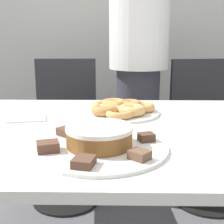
{
  "coord_description": "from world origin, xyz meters",
  "views": [
    {
      "loc": [
        -0.02,
        -1.08,
        1.04
      ],
      "look_at": [
        -0.04,
        -0.02,
        0.78
      ],
      "focal_mm": 50.0,
      "sensor_mm": 36.0,
      "label": 1
    }
  ],
  "objects_px": {
    "plate_donuts": "(121,113)",
    "napkin": "(27,118)",
    "plate_cake": "(99,147)",
    "office_chair_right": "(207,135)",
    "person_standing": "(139,60)",
    "frosted_cake": "(99,136)",
    "office_chair_left": "(66,134)"
  },
  "relations": [
    {
      "from": "napkin",
      "to": "plate_cake",
      "type": "bearing_deg",
      "value": -47.65
    },
    {
      "from": "frosted_cake",
      "to": "office_chair_right",
      "type": "bearing_deg",
      "value": 59.28
    },
    {
      "from": "office_chair_right",
      "to": "frosted_cake",
      "type": "xyz_separation_m",
      "value": [
        -0.63,
        -1.05,
        0.33
      ]
    },
    {
      "from": "frosted_cake",
      "to": "napkin",
      "type": "bearing_deg",
      "value": 132.35
    },
    {
      "from": "office_chair_right",
      "to": "frosted_cake",
      "type": "bearing_deg",
      "value": -134.9
    },
    {
      "from": "person_standing",
      "to": "office_chair_left",
      "type": "xyz_separation_m",
      "value": [
        -0.46,
        -0.04,
        -0.47
      ]
    },
    {
      "from": "office_chair_left",
      "to": "napkin",
      "type": "distance_m",
      "value": 0.78
    },
    {
      "from": "person_standing",
      "to": "frosted_cake",
      "type": "height_order",
      "value": "person_standing"
    },
    {
      "from": "person_standing",
      "to": "office_chair_right",
      "type": "height_order",
      "value": "person_standing"
    },
    {
      "from": "frosted_cake",
      "to": "office_chair_left",
      "type": "bearing_deg",
      "value": 104.92
    },
    {
      "from": "plate_donuts",
      "to": "napkin",
      "type": "xyz_separation_m",
      "value": [
        -0.37,
        -0.08,
        -0.0
      ]
    },
    {
      "from": "person_standing",
      "to": "frosted_cake",
      "type": "relative_size",
      "value": 8.77
    },
    {
      "from": "plate_donuts",
      "to": "napkin",
      "type": "distance_m",
      "value": 0.38
    },
    {
      "from": "plate_cake",
      "to": "frosted_cake",
      "type": "xyz_separation_m",
      "value": [
        0.0,
        0.0,
        0.03
      ]
    },
    {
      "from": "person_standing",
      "to": "office_chair_right",
      "type": "distance_m",
      "value": 0.65
    },
    {
      "from": "office_chair_left",
      "to": "frosted_cake",
      "type": "distance_m",
      "value": 1.14
    },
    {
      "from": "office_chair_right",
      "to": "napkin",
      "type": "relative_size",
      "value": 5.34
    },
    {
      "from": "office_chair_left",
      "to": "plate_donuts",
      "type": "bearing_deg",
      "value": -65.37
    },
    {
      "from": "office_chair_right",
      "to": "office_chair_left",
      "type": "bearing_deg",
      "value": 165.71
    },
    {
      "from": "office_chair_right",
      "to": "plate_cake",
      "type": "bearing_deg",
      "value": -134.9
    },
    {
      "from": "person_standing",
      "to": "frosted_cake",
      "type": "bearing_deg",
      "value": -99.39
    },
    {
      "from": "plate_cake",
      "to": "person_standing",
      "type": "bearing_deg",
      "value": 80.61
    },
    {
      "from": "person_standing",
      "to": "napkin",
      "type": "distance_m",
      "value": 0.92
    },
    {
      "from": "office_chair_right",
      "to": "napkin",
      "type": "height_order",
      "value": "office_chair_right"
    },
    {
      "from": "napkin",
      "to": "frosted_cake",
      "type": "bearing_deg",
      "value": -47.65
    },
    {
      "from": "office_chair_left",
      "to": "frosted_cake",
      "type": "relative_size",
      "value": 4.62
    },
    {
      "from": "frosted_cake",
      "to": "napkin",
      "type": "height_order",
      "value": "frosted_cake"
    },
    {
      "from": "plate_cake",
      "to": "office_chair_right",
      "type": "bearing_deg",
      "value": 59.28
    },
    {
      "from": "plate_donuts",
      "to": "napkin",
      "type": "height_order",
      "value": "plate_donuts"
    },
    {
      "from": "office_chair_left",
      "to": "napkin",
      "type": "relative_size",
      "value": 5.34
    },
    {
      "from": "plate_cake",
      "to": "plate_donuts",
      "type": "bearing_deg",
      "value": 81.16
    },
    {
      "from": "office_chair_right",
      "to": "plate_donuts",
      "type": "relative_size",
      "value": 2.79
    }
  ]
}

